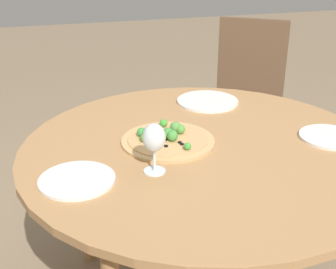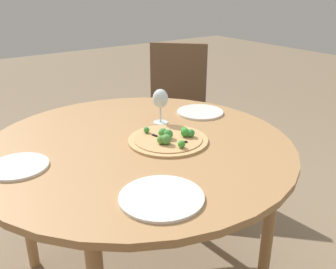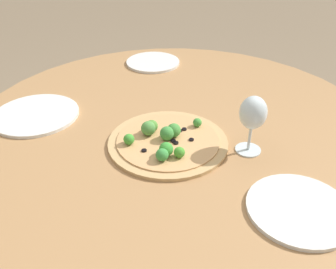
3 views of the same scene
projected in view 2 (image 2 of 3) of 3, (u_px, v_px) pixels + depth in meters
name	position (u px, v px, depth m)	size (l,w,h in m)	color
dining_table	(138.00, 156.00, 1.55)	(1.27, 1.27, 0.71)	#A87A4C
chair	(175.00, 112.00, 2.50)	(0.57, 0.57, 0.94)	brown
pizza	(169.00, 139.00, 1.53)	(0.33, 0.33, 0.05)	tan
wine_glass	(160.00, 100.00, 1.70)	(0.07, 0.07, 0.16)	silver
plate_near	(200.00, 112.00, 1.86)	(0.23, 0.23, 0.01)	silver
plate_far	(18.00, 166.00, 1.32)	(0.21, 0.21, 0.01)	silver
plate_side	(161.00, 197.00, 1.14)	(0.26, 0.26, 0.01)	silver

